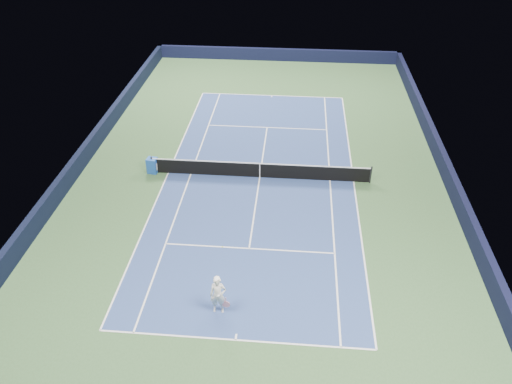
{
  "coord_description": "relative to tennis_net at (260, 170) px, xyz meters",
  "views": [
    {
      "loc": [
        1.91,
        -24.62,
        15.93
      ],
      "look_at": [
        0.04,
        -3.0,
        1.0
      ],
      "focal_mm": 35.0,
      "sensor_mm": 36.0,
      "label": 1
    }
  ],
  "objects": [
    {
      "name": "tennis_net",
      "position": [
        0.0,
        0.0,
        0.0
      ],
      "size": [
        12.9,
        0.1,
        1.07
      ],
      "color": "black",
      "rests_on": "ground"
    },
    {
      "name": "ground",
      "position": [
        0.0,
        0.0,
        -0.5
      ],
      "size": [
        40.0,
        40.0,
        0.0
      ],
      "primitive_type": "plane",
      "color": "#32542D",
      "rests_on": "ground"
    },
    {
      "name": "sideline_singles_right",
      "position": [
        4.12,
        0.0,
        -0.5
      ],
      "size": [
        0.08,
        23.77,
        0.0
      ],
      "primitive_type": "cube",
      "color": "white",
      "rests_on": "ground"
    },
    {
      "name": "sponsor_cube",
      "position": [
        -6.4,
        0.02,
        -0.03
      ],
      "size": [
        0.65,
        0.6,
        0.94
      ],
      "color": "#1D51B3",
      "rests_on": "ground"
    },
    {
      "name": "center_service_line",
      "position": [
        0.0,
        0.0,
        -0.5
      ],
      "size": [
        0.08,
        12.8,
        0.0
      ],
      "primitive_type": "cube",
      "color": "white",
      "rests_on": "ground"
    },
    {
      "name": "wall_left",
      "position": [
        -10.82,
        0.0,
        0.05
      ],
      "size": [
        0.35,
        40.0,
        1.1
      ],
      "primitive_type": "cube",
      "color": "black",
      "rests_on": "ground"
    },
    {
      "name": "center_mark_far",
      "position": [
        0.0,
        11.73,
        -0.5
      ],
      "size": [
        0.08,
        0.3,
        0.0
      ],
      "primitive_type": "cube",
      "color": "white",
      "rests_on": "ground"
    },
    {
      "name": "service_line_near",
      "position": [
        0.0,
        -6.4,
        -0.5
      ],
      "size": [
        8.23,
        0.08,
        0.0
      ],
      "primitive_type": "cube",
      "color": "white",
      "rests_on": "ground"
    },
    {
      "name": "baseline_far",
      "position": [
        0.0,
        11.88,
        -0.5
      ],
      "size": [
        10.97,
        0.08,
        0.0
      ],
      "primitive_type": "cube",
      "color": "white",
      "rests_on": "ground"
    },
    {
      "name": "court_surface",
      "position": [
        0.0,
        0.0,
        -0.5
      ],
      "size": [
        10.97,
        23.77,
        0.01
      ],
      "primitive_type": "cube",
      "color": "navy",
      "rests_on": "ground"
    },
    {
      "name": "center_mark_near",
      "position": [
        0.0,
        -11.73,
        -0.5
      ],
      "size": [
        0.08,
        0.3,
        0.0
      ],
      "primitive_type": "cube",
      "color": "white",
      "rests_on": "ground"
    },
    {
      "name": "sideline_singles_left",
      "position": [
        -4.12,
        0.0,
        -0.5
      ],
      "size": [
        0.08,
        23.77,
        0.0
      ],
      "primitive_type": "cube",
      "color": "white",
      "rests_on": "ground"
    },
    {
      "name": "sideline_doubles_left",
      "position": [
        -5.49,
        0.0,
        -0.5
      ],
      "size": [
        0.08,
        23.77,
        0.0
      ],
      "primitive_type": "cube",
      "color": "white",
      "rests_on": "ground"
    },
    {
      "name": "baseline_near",
      "position": [
        0.0,
        -11.88,
        -0.5
      ],
      "size": [
        10.97,
        0.08,
        0.0
      ],
      "primitive_type": "cube",
      "color": "white",
      "rests_on": "ground"
    },
    {
      "name": "tennis_player",
      "position": [
        -0.87,
        -10.43,
        0.43
      ],
      "size": [
        0.83,
        1.27,
        2.68
      ],
      "color": "white",
      "rests_on": "ground"
    },
    {
      "name": "wall_right",
      "position": [
        10.82,
        0.0,
        0.05
      ],
      "size": [
        0.35,
        40.0,
        1.1
      ],
      "primitive_type": "cube",
      "color": "black",
      "rests_on": "ground"
    },
    {
      "name": "service_line_far",
      "position": [
        0.0,
        6.4,
        -0.5
      ],
      "size": [
        8.23,
        0.08,
        0.0
      ],
      "primitive_type": "cube",
      "color": "white",
      "rests_on": "ground"
    },
    {
      "name": "sideline_doubles_right",
      "position": [
        5.49,
        0.0,
        -0.5
      ],
      "size": [
        0.08,
        23.77,
        0.0
      ],
      "primitive_type": "cube",
      "color": "white",
      "rests_on": "ground"
    },
    {
      "name": "wall_far",
      "position": [
        0.0,
        19.82,
        0.05
      ],
      "size": [
        22.0,
        0.35,
        1.1
      ],
      "primitive_type": "cube",
      "color": "black",
      "rests_on": "ground"
    }
  ]
}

